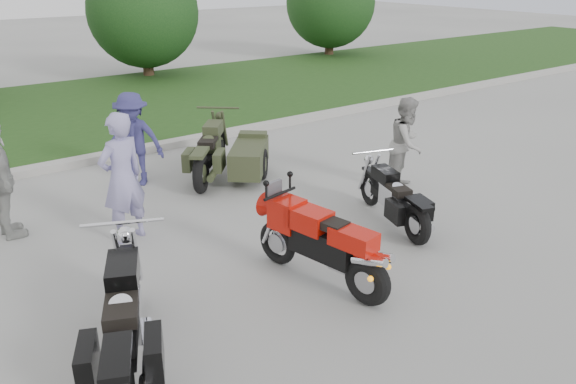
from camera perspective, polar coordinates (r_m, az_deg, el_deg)
ground at (r=7.00m, az=-0.33°, el=-9.55°), size 80.00×80.00×0.00m
curb at (r=11.93m, az=-17.44°, el=3.59°), size 60.00×0.30×0.15m
grass_strip at (r=15.80m, az=-22.56°, el=7.32°), size 60.00×8.00×0.14m
tree_mid_right at (r=19.85m, az=-14.51°, el=17.28°), size 3.60×3.60×4.00m
tree_far_right at (r=24.03m, az=4.33°, el=18.64°), size 3.60×3.60×4.00m
sportbike_red at (r=6.80m, az=3.54°, el=-5.13°), size 0.63×2.02×0.96m
cruiser_left at (r=5.69m, az=-16.19°, el=-13.00°), size 1.15×2.34×0.96m
cruiser_right at (r=8.52m, az=10.86°, el=-0.86°), size 0.72×1.99×0.79m
cruiser_sidecar at (r=10.28m, az=-5.63°, el=3.68°), size 1.99×2.19×0.92m
person_stripe at (r=8.08m, az=-16.49°, el=1.37°), size 0.77×0.60×1.87m
person_grey at (r=9.93m, az=11.97°, el=4.86°), size 0.96×0.87×1.60m
person_denim at (r=10.20m, az=-15.43°, el=5.16°), size 1.20×1.18×1.66m
person_back at (r=8.81m, az=-27.23°, el=1.15°), size 0.49×1.06×1.77m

